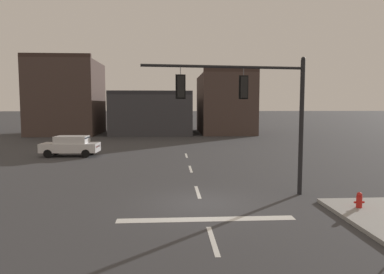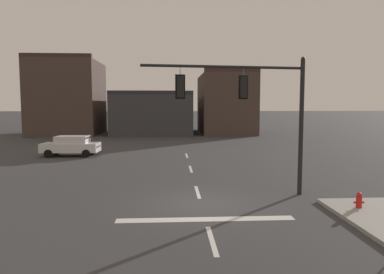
# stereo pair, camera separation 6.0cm
# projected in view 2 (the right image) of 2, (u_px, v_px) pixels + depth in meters

# --- Properties ---
(ground_plane) EXTENTS (400.00, 400.00, 0.00)m
(ground_plane) POSITION_uv_depth(u_px,v_px,m) (201.00, 204.00, 14.81)
(ground_plane) COLOR #353538
(stop_bar_paint) EXTENTS (6.40, 0.50, 0.01)m
(stop_bar_paint) POSITION_uv_depth(u_px,v_px,m) (206.00, 219.00, 12.82)
(stop_bar_paint) COLOR silver
(stop_bar_paint) RESTS_ON ground
(lane_centreline) EXTENTS (0.16, 26.40, 0.01)m
(lane_centreline) POSITION_uv_depth(u_px,v_px,m) (198.00, 192.00, 16.79)
(lane_centreline) COLOR silver
(lane_centreline) RESTS_ON ground
(signal_mast_near_side) EXTENTS (7.20, 1.01, 6.20)m
(signal_mast_near_side) POSITION_uv_depth(u_px,v_px,m) (255.00, 102.00, 15.60)
(signal_mast_near_side) COLOR black
(signal_mast_near_side) RESTS_ON ground
(car_lot_nearside) EXTENTS (4.52, 2.08, 1.61)m
(car_lot_nearside) POSITION_uv_depth(u_px,v_px,m) (71.00, 145.00, 28.34)
(car_lot_nearside) COLOR silver
(car_lot_nearside) RESTS_ON ground
(fire_hydrant) EXTENTS (0.40, 0.30, 0.75)m
(fire_hydrant) POSITION_uv_depth(u_px,v_px,m) (359.00, 203.00, 13.74)
(fire_hydrant) COLOR red
(fire_hydrant) RESTS_ON ground
(building_row) EXTENTS (29.89, 12.14, 10.36)m
(building_row) POSITION_uv_depth(u_px,v_px,m) (145.00, 105.00, 50.53)
(building_row) COLOR #473833
(building_row) RESTS_ON ground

